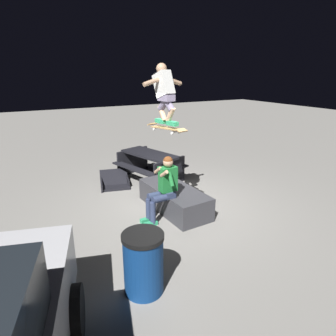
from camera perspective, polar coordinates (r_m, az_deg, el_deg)
ground_plane at (r=6.68m, az=1.69°, el=-7.29°), size 40.00×40.00×0.00m
ledge_box_main at (r=6.42m, az=1.17°, el=-5.98°), size 1.88×0.87×0.49m
person_sitting_on_ledge at (r=5.78m, az=-0.91°, el=-3.50°), size 0.59×0.76×1.33m
skateboard at (r=5.72m, az=-0.32°, el=7.79°), size 1.04×0.38×0.13m
skater_airborne at (r=5.68m, az=-0.70°, el=14.71°), size 0.63×0.89×1.12m
kicker_ramp at (r=7.97m, az=-10.36°, el=-2.75°), size 1.10×0.96×0.39m
picnic_table_back at (r=8.15m, az=-3.53°, el=1.22°), size 2.01×1.77×0.75m
trash_bin at (r=4.14m, az=-4.80°, el=-17.91°), size 0.57×0.57×0.87m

